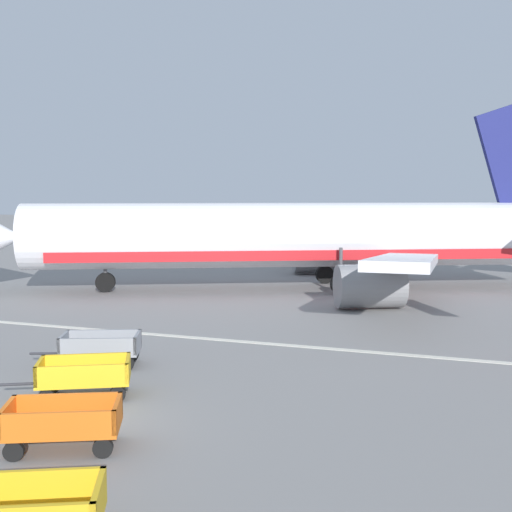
% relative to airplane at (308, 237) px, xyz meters
% --- Properties ---
extents(ground_plane, '(220.00, 220.00, 0.00)m').
position_rel_airplane_xyz_m(ground_plane, '(0.24, -24.00, -3.05)').
color(ground_plane, gray).
extents(apron_stripe, '(120.00, 0.36, 0.01)m').
position_rel_airplane_xyz_m(apron_stripe, '(0.24, -13.86, -3.05)').
color(apron_stripe, silver).
rests_on(apron_stripe, ground).
extents(airplane, '(35.47, 29.15, 11.34)m').
position_rel_airplane_xyz_m(airplane, '(0.00, 0.00, 0.00)').
color(airplane, silver).
rests_on(airplane, ground).
extents(baggage_cart_third_in_row, '(3.53, 2.33, 1.07)m').
position_rel_airplane_xyz_m(baggage_cart_third_in_row, '(1.17, -25.08, -2.45)').
color(baggage_cart_third_in_row, orange).
rests_on(baggage_cart_third_in_row, ground).
extents(baggage_cart_fourth_in_row, '(3.48, 2.41, 1.07)m').
position_rel_airplane_xyz_m(baggage_cart_fourth_in_row, '(-0.55, -21.69, -2.45)').
color(baggage_cart_fourth_in_row, gold).
rests_on(baggage_cart_fourth_in_row, ground).
extents(baggage_cart_far_end, '(3.56, 2.25, 1.07)m').
position_rel_airplane_xyz_m(baggage_cart_far_end, '(-1.93, -18.70, -2.45)').
color(baggage_cart_far_end, gray).
rests_on(baggage_cart_far_end, ground).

